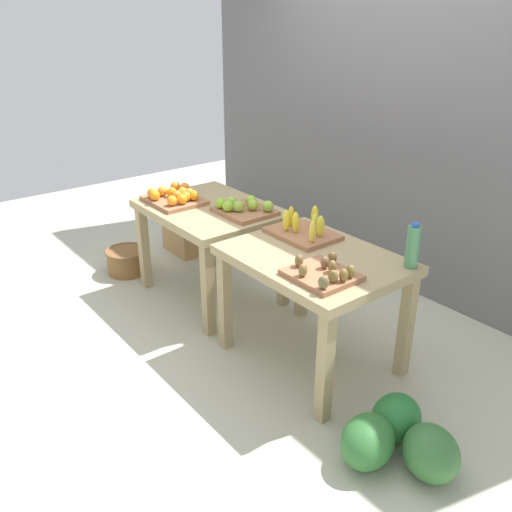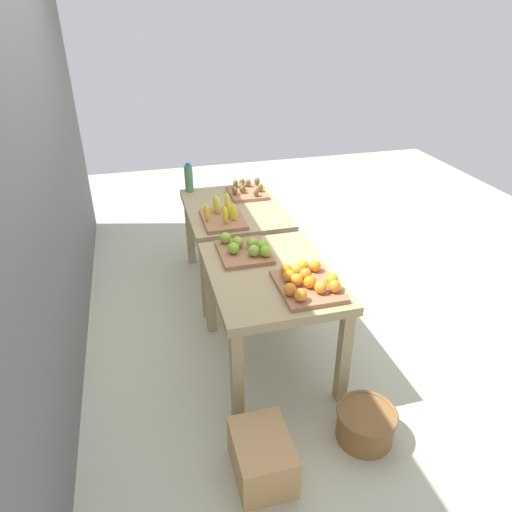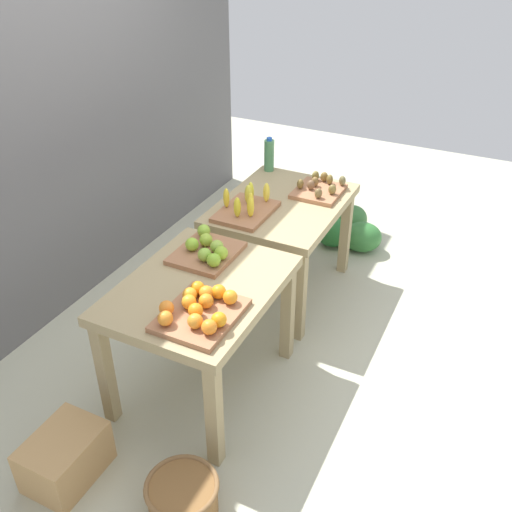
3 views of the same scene
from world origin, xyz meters
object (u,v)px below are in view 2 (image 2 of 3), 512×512
object	(u,v)px
display_table_right	(234,218)
apple_bin	(245,249)
display_table_left	(271,286)
cardboard_produce_box	(262,457)
water_bottle	(189,178)
wicker_basket	(365,424)
orange_bin	(307,282)
banana_crate	(223,216)
watermelon_pile	(240,225)
kiwi_bin	(247,191)

from	to	relation	value
display_table_right	apple_bin	distance (m)	0.87
display_table_left	cardboard_produce_box	size ratio (longest dim) A/B	2.60
water_bottle	wicker_basket	size ratio (longest dim) A/B	0.75
wicker_basket	water_bottle	bearing A→B (deg)	15.68
orange_bin	apple_bin	xyz separation A→B (m)	(0.51, 0.26, -0.00)
banana_crate	wicker_basket	bearing A→B (deg)	-163.27
display_table_right	orange_bin	xyz separation A→B (m)	(-1.36, -0.15, 0.15)
display_table_left	watermelon_pile	world-z (taller)	display_table_left
kiwi_bin	display_table_left	bearing A→B (deg)	172.63
display_table_left	wicker_basket	world-z (taller)	display_table_left
water_bottle	cardboard_produce_box	xyz separation A→B (m)	(-2.44, -0.01, -0.73)
kiwi_bin	water_bottle	distance (m)	0.54
kiwi_bin	watermelon_pile	bearing A→B (deg)	-6.22
kiwi_bin	wicker_basket	xyz separation A→B (m)	(-2.16, -0.17, -0.66)
watermelon_pile	wicker_basket	xyz separation A→B (m)	(-2.81, -0.10, -0.02)
display_table_left	orange_bin	distance (m)	0.32
orange_bin	watermelon_pile	world-z (taller)	orange_bin
apple_bin	kiwi_bin	distance (m)	1.13
orange_bin	cardboard_produce_box	distance (m)	1.01
orange_bin	watermelon_pile	distance (m)	2.35
display_table_right	cardboard_produce_box	xyz separation A→B (m)	(-1.99, 0.30, -0.50)
water_bottle	cardboard_produce_box	distance (m)	2.55
display_table_left	watermelon_pile	distance (m)	2.09
display_table_right	apple_bin	world-z (taller)	apple_bin
display_table_left	wicker_basket	bearing A→B (deg)	-156.23
water_bottle	cardboard_produce_box	bearing A→B (deg)	-179.66
display_table_right	water_bottle	distance (m)	0.60
display_table_left	cardboard_produce_box	world-z (taller)	display_table_left
kiwi_bin	water_bottle	size ratio (longest dim) A/B	1.36
banana_crate	cardboard_produce_box	bearing A→B (deg)	174.94
kiwi_bin	cardboard_produce_box	xyz separation A→B (m)	(-2.24, 0.48, -0.64)
apple_bin	water_bottle	size ratio (longest dim) A/B	1.51
orange_bin	display_table_left	bearing A→B (deg)	32.36
display_table_right	watermelon_pile	world-z (taller)	display_table_right
watermelon_pile	wicker_basket	size ratio (longest dim) A/B	1.74
cardboard_produce_box	kiwi_bin	bearing A→B (deg)	-12.02
banana_crate	display_table_right	bearing A→B (deg)	-29.34
water_bottle	kiwi_bin	bearing A→B (deg)	-112.33
banana_crate	kiwi_bin	size ratio (longest dim) A/B	1.22
orange_bin	wicker_basket	world-z (taller)	orange_bin
apple_bin	display_table_left	bearing A→B (deg)	-158.81
display_table_left	watermelon_pile	xyz separation A→B (m)	(2.02, -0.25, -0.50)
display_table_right	kiwi_bin	size ratio (longest dim) A/B	2.88
display_table_right	kiwi_bin	distance (m)	0.34
kiwi_bin	water_bottle	bearing A→B (deg)	67.67
kiwi_bin	cardboard_produce_box	world-z (taller)	kiwi_bin
kiwi_bin	watermelon_pile	world-z (taller)	kiwi_bin
watermelon_pile	wicker_basket	world-z (taller)	watermelon_pile
apple_bin	water_bottle	world-z (taller)	water_bottle
display_table_left	apple_bin	bearing A→B (deg)	21.19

